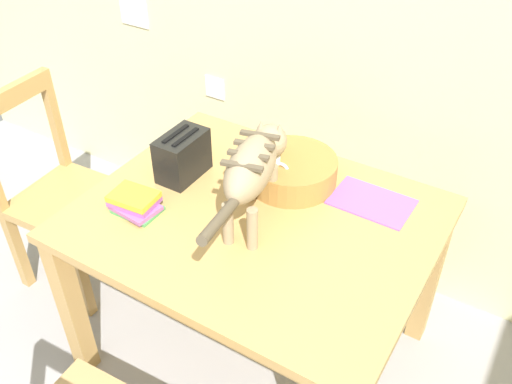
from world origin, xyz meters
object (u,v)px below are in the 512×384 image
at_px(coffee_mug, 270,167).
at_px(book_stack, 135,203).
at_px(wooden_chair_far, 61,194).
at_px(wicker_basket, 292,170).
at_px(dining_table, 256,234).
at_px(magazine, 372,202).
at_px(toaster, 183,156).
at_px(saucer_bowl, 269,181).
at_px(cat, 254,166).

distance_m(coffee_mug, book_stack, 0.49).
relative_size(coffee_mug, wooden_chair_far, 0.13).
bearing_deg(wicker_basket, dining_table, -92.24).
xyz_separation_m(coffee_mug, book_stack, (-0.32, -0.37, -0.04)).
height_order(magazine, wicker_basket, wicker_basket).
bearing_deg(toaster, wooden_chair_far, -169.98).
distance_m(magazine, wooden_chair_far, 1.35).
height_order(saucer_bowl, book_stack, book_stack).
bearing_deg(wicker_basket, coffee_mug, -132.16).
distance_m(coffee_mug, magazine, 0.38).
xyz_separation_m(dining_table, wooden_chair_far, (-0.97, -0.05, -0.18)).
bearing_deg(coffee_mug, cat, -77.25).
distance_m(dining_table, wooden_chair_far, 0.99).
height_order(coffee_mug, magazine, coffee_mug).
bearing_deg(book_stack, toaster, 87.56).
height_order(saucer_bowl, wicker_basket, wicker_basket).
distance_m(cat, book_stack, 0.44).
xyz_separation_m(saucer_bowl, wicker_basket, (0.06, 0.06, 0.03)).
bearing_deg(saucer_bowl, book_stack, -130.46).
xyz_separation_m(cat, coffee_mug, (-0.04, 0.18, -0.12)).
height_order(cat, saucer_bowl, cat).
bearing_deg(book_stack, saucer_bowl, 49.54).
xyz_separation_m(magazine, wicker_basket, (-0.30, -0.04, 0.05)).
xyz_separation_m(dining_table, book_stack, (-0.36, -0.20, 0.12)).
relative_size(magazine, toaster, 1.39).
bearing_deg(coffee_mug, toaster, -160.05).
bearing_deg(wooden_chair_far, magazine, 100.50).
height_order(coffee_mug, wicker_basket, coffee_mug).
bearing_deg(saucer_bowl, wooden_chair_far, -166.54).
height_order(coffee_mug, book_stack, coffee_mug).
height_order(coffee_mug, toaster, toaster).
xyz_separation_m(dining_table, saucer_bowl, (-0.05, 0.17, 0.11)).
bearing_deg(wooden_chair_far, book_stack, 72.95).
height_order(magazine, toaster, toaster).
xyz_separation_m(coffee_mug, magazine, (0.36, 0.10, -0.08)).
relative_size(toaster, wooden_chair_far, 0.21).
distance_m(cat, magazine, 0.46).
relative_size(magazine, wicker_basket, 0.84).
height_order(book_stack, wooden_chair_far, wooden_chair_far).
xyz_separation_m(toaster, wooden_chair_far, (-0.62, -0.11, -0.35)).
bearing_deg(dining_table, magazine, 41.17).
bearing_deg(dining_table, coffee_mug, 104.75).
xyz_separation_m(magazine, toaster, (-0.66, -0.21, 0.08)).
bearing_deg(coffee_mug, book_stack, -130.82).
bearing_deg(book_stack, dining_table, 28.18).
height_order(dining_table, wicker_basket, wicker_basket).
bearing_deg(wicker_basket, magazine, 7.01).
height_order(dining_table, cat, cat).
bearing_deg(wicker_basket, toaster, -154.59).
bearing_deg(dining_table, wicker_basket, 87.76).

